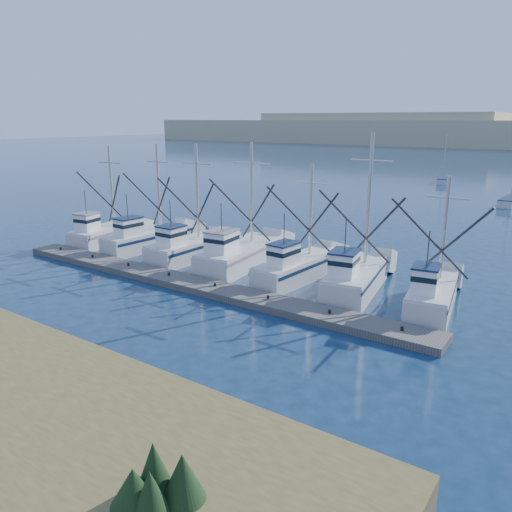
% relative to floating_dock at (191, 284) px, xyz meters
% --- Properties ---
extents(ground, '(500.00, 500.00, 0.00)m').
position_rel_floating_dock_xyz_m(ground, '(6.77, -6.37, -0.22)').
color(ground, '#0D243B').
rests_on(ground, ground).
extents(floating_dock, '(32.43, 2.16, 0.43)m').
position_rel_floating_dock_xyz_m(floating_dock, '(0.00, 0.00, 0.00)').
color(floating_dock, '#5B5752').
rests_on(floating_dock, ground).
extents(trawler_fleet, '(31.85, 8.89, 9.81)m').
position_rel_floating_dock_xyz_m(trawler_fleet, '(-0.01, 5.01, 0.74)').
color(trawler_fleet, silver).
rests_on(trawler_fleet, ground).
extents(sailboat_near, '(1.98, 6.41, 8.10)m').
position_rel_floating_dock_xyz_m(sailboat_near, '(12.00, 47.07, 0.28)').
color(sailboat_near, silver).
rests_on(sailboat_near, ground).
extents(sailboat_far, '(2.94, 5.92, 8.10)m').
position_rel_floating_dock_xyz_m(sailboat_far, '(-1.15, 65.10, 0.28)').
color(sailboat_far, silver).
rests_on(sailboat_far, ground).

